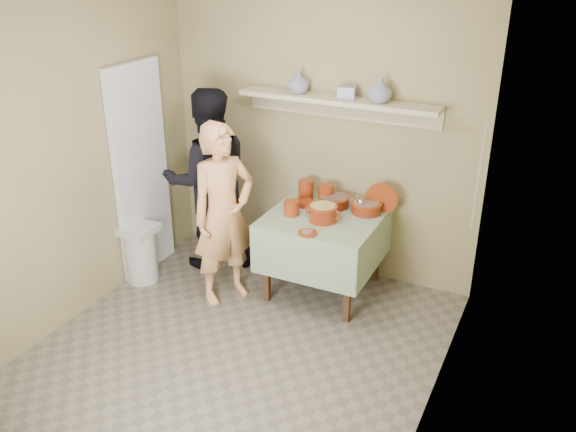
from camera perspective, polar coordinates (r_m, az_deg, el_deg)
The scene contains 22 objects.
ground at distance 4.85m, azimuth -5.61°, elevation -13.31°, with size 3.50×3.50×0.00m, color #6D6556.
tile_panel at distance 5.82m, azimuth -13.57°, elevation 4.06°, with size 0.06×0.70×2.00m, color silver.
plate_stack_a at distance 5.62m, azimuth 1.69°, elevation 2.46°, with size 0.14×0.14×0.19m, color maroon.
plate_stack_b at distance 5.57m, azimuth 3.58°, elevation 2.09°, with size 0.14×0.14×0.17m, color maroon.
bowl_stack at distance 5.31m, azimuth 0.34°, elevation 0.76°, with size 0.13×0.13×0.13m, color maroon.
empty_bowl at distance 5.52m, azimuth 1.45°, elevation 1.25°, with size 0.17×0.17×0.05m, color maroon.
propped_lid at distance 5.42m, azimuth 8.73°, elevation 1.60°, with size 0.29×0.29×0.02m, color maroon.
vase_right at distance 5.21m, azimuth 8.62°, elevation 11.58°, with size 0.20×0.20×0.21m, color navy.
vase_left at distance 5.48m, azimuth 0.99°, elevation 12.43°, with size 0.19×0.19×0.20m, color navy.
ceramic_box at distance 5.32m, azimuth 5.53°, elevation 11.42°, with size 0.15×0.10×0.10m, color navy.
person_cook at distance 5.25m, azimuth -6.04°, elevation 0.15°, with size 0.59×0.39×1.63m, color #E49E62.
person_helper at distance 5.83m, azimuth -7.44°, elevation 3.35°, with size 0.86×0.67×1.76m, color black.
room_shell at distance 4.07m, azimuth -6.53°, elevation 4.89°, with size 3.04×3.54×2.62m.
serving_table at distance 5.39m, azimuth 3.41°, elevation -1.06°, with size 0.97×0.97×0.76m.
cazuela_meat_a at distance 5.51m, azimuth 4.29°, elevation 1.49°, with size 0.30×0.30×0.10m.
cazuela_meat_b at distance 5.40m, azimuth 7.34°, elevation 0.89°, with size 0.28×0.28×0.10m.
ladle at distance 5.36m, azimuth 6.82°, elevation 1.33°, with size 0.08×0.26×0.19m.
cazuela_rice at distance 5.20m, azimuth 3.28°, elevation 0.41°, with size 0.33×0.25×0.14m.
front_plate at distance 4.99m, azimuth 1.83°, elevation -1.59°, with size 0.16×0.16×0.03m.
wall_shelf at distance 5.39m, azimuth 4.74°, elevation 10.55°, with size 1.80×0.25×0.21m.
trash_bin at distance 5.88m, azimuth -13.63°, elevation -3.37°, with size 0.32×0.32×0.56m.
electrical_cord at distance 5.05m, azimuth 17.38°, elevation 3.48°, with size 0.01×0.05×0.90m.
Camera 1 is at (2.08, -3.23, 2.97)m, focal length 38.00 mm.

